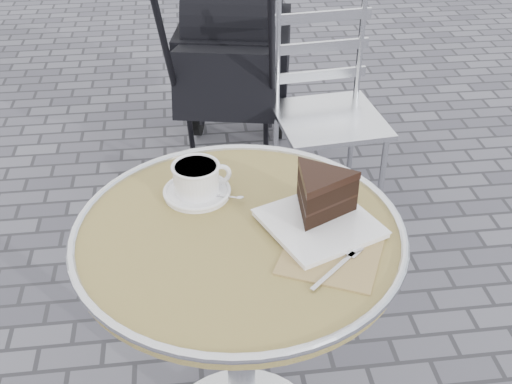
{
  "coord_description": "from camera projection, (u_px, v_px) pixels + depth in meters",
  "views": [
    {
      "loc": [
        -0.1,
        -1.08,
        1.57
      ],
      "look_at": [
        0.05,
        0.07,
        0.78
      ],
      "focal_mm": 45.0,
      "sensor_mm": 36.0,
      "label": 1
    }
  ],
  "objects": [
    {
      "name": "cappuccino_set",
      "position": [
        197.0,
        182.0,
        1.46
      ],
      "size": [
        0.17,
        0.15,
        0.08
      ],
      "rotation": [
        0.0,
        0.0,
        0.19
      ],
      "color": "white",
      "rests_on": "cafe_table"
    },
    {
      "name": "cake_plate_set",
      "position": [
        321.0,
        200.0,
        1.37
      ],
      "size": [
        0.28,
        0.36,
        0.12
      ],
      "rotation": [
        0.0,
        0.0,
        0.39
      ],
      "color": "#9E7F56",
      "rests_on": "cafe_table"
    },
    {
      "name": "cafe_table",
      "position": [
        240.0,
        287.0,
        1.46
      ],
      "size": [
        0.72,
        0.72,
        0.74
      ],
      "color": "silver",
      "rests_on": "ground"
    },
    {
      "name": "bistro_chair",
      "position": [
        323.0,
        88.0,
        2.42
      ],
      "size": [
        0.42,
        0.42,
        0.86
      ],
      "rotation": [
        0.0,
        0.0,
        0.1
      ],
      "color": "silver",
      "rests_on": "ground"
    },
    {
      "name": "baby_stroller",
      "position": [
        233.0,
        70.0,
        2.77
      ],
      "size": [
        0.6,
        1.01,
        0.98
      ],
      "rotation": [
        0.0,
        0.0,
        -0.2
      ],
      "color": "black",
      "rests_on": "ground"
    }
  ]
}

